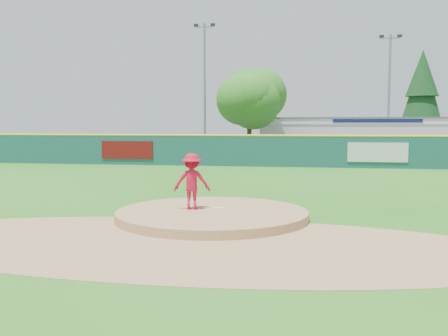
% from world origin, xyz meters
% --- Properties ---
extents(ground, '(120.00, 120.00, 0.00)m').
position_xyz_m(ground, '(0.00, 0.00, 0.00)').
color(ground, '#286B19').
rests_on(ground, ground).
extents(pitchers_mound, '(5.50, 5.50, 0.50)m').
position_xyz_m(pitchers_mound, '(0.00, 0.00, 0.00)').
color(pitchers_mound, '#9E774C').
rests_on(pitchers_mound, ground).
extents(pitching_rubber, '(0.60, 0.15, 0.04)m').
position_xyz_m(pitching_rubber, '(0.00, 0.30, 0.27)').
color(pitching_rubber, white).
rests_on(pitching_rubber, pitchers_mound).
extents(infield_dirt_arc, '(15.40, 15.40, 0.01)m').
position_xyz_m(infield_dirt_arc, '(0.00, -3.00, 0.01)').
color(infield_dirt_arc, '#9E774C').
rests_on(infield_dirt_arc, ground).
extents(parking_lot, '(44.00, 16.00, 0.02)m').
position_xyz_m(parking_lot, '(0.00, 27.00, 0.01)').
color(parking_lot, '#38383A').
rests_on(parking_lot, ground).
extents(pitcher, '(1.14, 0.77, 1.63)m').
position_xyz_m(pitcher, '(-0.62, 0.12, 1.06)').
color(pitcher, '#B50F2B').
rests_on(pitcher, pitchers_mound).
extents(van, '(4.70, 3.09, 1.20)m').
position_xyz_m(van, '(-2.51, 24.80, 0.62)').
color(van, white).
rests_on(van, parking_lot).
extents(pool_building_grp, '(15.20, 8.20, 3.31)m').
position_xyz_m(pool_building_grp, '(6.00, 31.99, 1.66)').
color(pool_building_grp, silver).
rests_on(pool_building_grp, ground).
extents(fence_banners, '(19.81, 0.04, 1.20)m').
position_xyz_m(fence_banners, '(-1.29, 17.92, 1.00)').
color(fence_banners, '#610D0E').
rests_on(fence_banners, ground).
extents(playground_slide, '(0.99, 2.79, 1.54)m').
position_xyz_m(playground_slide, '(-15.80, 23.40, 0.78)').
color(playground_slide, blue).
rests_on(playground_slide, ground).
extents(outfield_fence, '(40.00, 0.14, 2.07)m').
position_xyz_m(outfield_fence, '(0.00, 18.00, 1.09)').
color(outfield_fence, '#164747').
rests_on(outfield_fence, ground).
extents(deciduous_tree, '(5.60, 5.60, 7.36)m').
position_xyz_m(deciduous_tree, '(-2.00, 25.00, 4.55)').
color(deciduous_tree, '#382314').
rests_on(deciduous_tree, ground).
extents(conifer_tree, '(4.40, 4.40, 9.50)m').
position_xyz_m(conifer_tree, '(13.00, 36.00, 5.54)').
color(conifer_tree, '#382314').
rests_on(conifer_tree, ground).
extents(light_pole_left, '(1.75, 0.25, 11.00)m').
position_xyz_m(light_pole_left, '(-6.00, 27.00, 6.05)').
color(light_pole_left, gray).
rests_on(light_pole_left, ground).
extents(light_pole_right, '(1.75, 0.25, 10.00)m').
position_xyz_m(light_pole_right, '(9.00, 29.00, 5.54)').
color(light_pole_right, gray).
rests_on(light_pole_right, ground).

